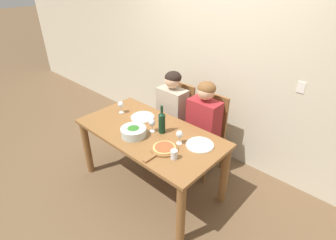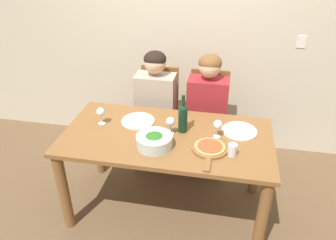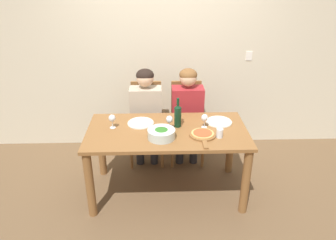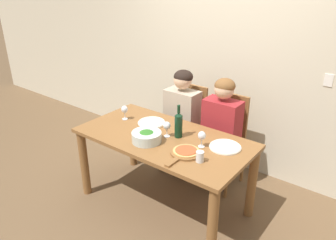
% 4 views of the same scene
% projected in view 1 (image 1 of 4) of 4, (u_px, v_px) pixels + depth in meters
% --- Properties ---
extents(ground_plane, '(40.00, 40.00, 0.00)m').
position_uv_depth(ground_plane, '(152.00, 184.00, 3.25)').
color(ground_plane, brown).
extents(back_wall, '(10.00, 0.06, 2.70)m').
position_uv_depth(back_wall, '(214.00, 57.00, 3.33)').
color(back_wall, beige).
rests_on(back_wall, ground).
extents(dining_table, '(1.66, 0.85, 0.77)m').
position_uv_depth(dining_table, '(150.00, 141.00, 2.93)').
color(dining_table, brown).
rests_on(dining_table, ground).
extents(chair_left, '(0.42, 0.42, 1.01)m').
position_uv_depth(chair_left, '(177.00, 118.00, 3.60)').
color(chair_left, brown).
rests_on(chair_left, ground).
extents(chair_right, '(0.42, 0.42, 1.01)m').
position_uv_depth(chair_right, '(207.00, 132.00, 3.31)').
color(chair_right, brown).
rests_on(chair_right, ground).
extents(person_woman, '(0.47, 0.51, 1.23)m').
position_uv_depth(person_woman, '(171.00, 108.00, 3.42)').
color(person_woman, '#28282D').
rests_on(person_woman, ground).
extents(person_man, '(0.47, 0.51, 1.23)m').
position_uv_depth(person_man, '(203.00, 121.00, 3.12)').
color(person_man, '#28282D').
rests_on(person_man, ground).
extents(wine_bottle, '(0.07, 0.07, 0.32)m').
position_uv_depth(wine_bottle, '(162.00, 122.00, 2.79)').
color(wine_bottle, black).
rests_on(wine_bottle, dining_table).
extents(broccoli_bowl, '(0.27, 0.27, 0.10)m').
position_uv_depth(broccoli_bowl, '(134.00, 132.00, 2.77)').
color(broccoli_bowl, silver).
rests_on(broccoli_bowl, dining_table).
extents(dinner_plate_left, '(0.28, 0.28, 0.02)m').
position_uv_depth(dinner_plate_left, '(143.00, 117.00, 3.13)').
color(dinner_plate_left, silver).
rests_on(dinner_plate_left, dining_table).
extents(dinner_plate_right, '(0.28, 0.28, 0.02)m').
position_uv_depth(dinner_plate_right, '(200.00, 145.00, 2.63)').
color(dinner_plate_right, silver).
rests_on(dinner_plate_right, dining_table).
extents(pizza_on_board, '(0.27, 0.41, 0.04)m').
position_uv_depth(pizza_on_board, '(164.00, 149.00, 2.56)').
color(pizza_on_board, brown).
rests_on(pizza_on_board, dining_table).
extents(wine_glass_left, '(0.07, 0.07, 0.15)m').
position_uv_depth(wine_glass_left, '(121.00, 105.00, 3.19)').
color(wine_glass_left, silver).
rests_on(wine_glass_left, dining_table).
extents(wine_glass_right, '(0.07, 0.07, 0.15)m').
position_uv_depth(wine_glass_right, '(179.00, 135.00, 2.61)').
color(wine_glass_right, silver).
rests_on(wine_glass_right, dining_table).
extents(wine_glass_centre, '(0.07, 0.07, 0.15)m').
position_uv_depth(wine_glass_centre, '(152.00, 123.00, 2.81)').
color(wine_glass_centre, silver).
rests_on(wine_glass_centre, dining_table).
extents(water_tumbler, '(0.07, 0.07, 0.09)m').
position_uv_depth(water_tumbler, '(174.00, 154.00, 2.43)').
color(water_tumbler, silver).
rests_on(water_tumbler, dining_table).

